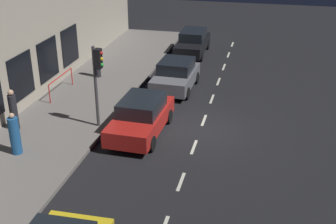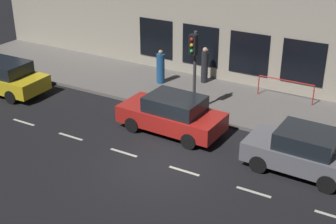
% 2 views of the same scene
% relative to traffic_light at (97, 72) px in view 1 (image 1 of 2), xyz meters
% --- Properties ---
extents(ground_plane, '(60.00, 60.00, 0.00)m').
position_rel_traffic_light_xyz_m(ground_plane, '(-4.29, -0.89, -2.66)').
color(ground_plane, black).
extents(sidewalk, '(4.50, 32.00, 0.15)m').
position_rel_traffic_light_xyz_m(sidewalk, '(1.96, -0.89, -2.59)').
color(sidewalk, slate).
rests_on(sidewalk, ground).
extents(building_facade, '(0.65, 32.00, 7.54)m').
position_rel_traffic_light_xyz_m(building_facade, '(4.51, -0.89, 1.09)').
color(building_facade, '#B2A893').
rests_on(building_facade, ground).
extents(lane_centre_line, '(0.12, 27.20, 0.01)m').
position_rel_traffic_light_xyz_m(lane_centre_line, '(-4.29, -1.89, -2.66)').
color(lane_centre_line, beige).
rests_on(lane_centre_line, ground).
extents(traffic_light, '(0.48, 0.32, 3.61)m').
position_rel_traffic_light_xyz_m(traffic_light, '(0.00, 0.00, 0.00)').
color(traffic_light, '#424244').
rests_on(traffic_light, sidewalk).
extents(parked_car_0, '(2.06, 4.34, 1.58)m').
position_rel_traffic_light_xyz_m(parked_car_0, '(-1.85, -0.02, -1.87)').
color(parked_car_0, red).
rests_on(parked_car_0, ground).
extents(parked_car_2, '(2.09, 3.89, 1.58)m').
position_rel_traffic_light_xyz_m(parked_car_2, '(-2.18, -5.43, -1.88)').
color(parked_car_2, slate).
rests_on(parked_car_2, ground).
extents(parked_car_3, '(1.83, 4.47, 1.58)m').
position_rel_traffic_light_xyz_m(parked_car_3, '(-1.90, -11.98, -1.87)').
color(parked_car_3, black).
rests_on(parked_car_3, ground).
extents(pedestrian_0, '(0.56, 0.56, 1.71)m').
position_rel_traffic_light_xyz_m(pedestrian_0, '(2.32, 3.02, -1.73)').
color(pedestrian_0, '#1E5189').
rests_on(pedestrian_0, sidewalk).
extents(pedestrian_1, '(0.47, 0.47, 1.72)m').
position_rel_traffic_light_xyz_m(pedestrian_1, '(2.46, -5.92, -1.71)').
color(pedestrian_1, '#232328').
rests_on(pedestrian_1, sidewalk).
extents(pedestrian_2, '(0.44, 0.44, 1.83)m').
position_rel_traffic_light_xyz_m(pedestrian_2, '(3.49, 1.14, -1.65)').
color(pedestrian_2, '#232328').
rests_on(pedestrian_2, sidewalk).
extents(red_railing, '(0.05, 2.65, 0.97)m').
position_rel_traffic_light_xyz_m(red_railing, '(3.35, -3.09, -1.77)').
color(red_railing, red).
rests_on(red_railing, sidewalk).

